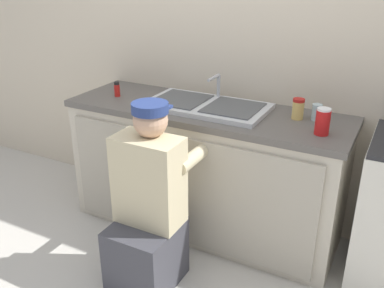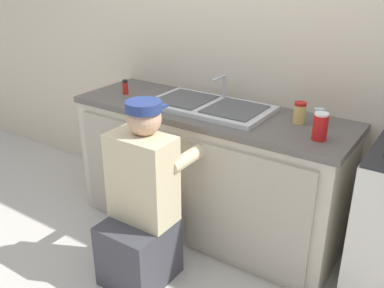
{
  "view_description": "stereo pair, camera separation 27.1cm",
  "coord_description": "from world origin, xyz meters",
  "px_view_note": "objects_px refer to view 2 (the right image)",
  "views": [
    {
      "loc": [
        1.16,
        -2.1,
        1.8
      ],
      "look_at": [
        0.0,
        0.1,
        0.72
      ],
      "focal_mm": 40.0,
      "sensor_mm": 36.0,
      "label": 1
    },
    {
      "loc": [
        1.39,
        -1.97,
        1.8
      ],
      "look_at": [
        0.0,
        0.1,
        0.72
      ],
      "focal_mm": 40.0,
      "sensor_mm": 36.0,
      "label": 2
    }
  ],
  "objects_px": {
    "water_glass": "(319,117)",
    "condiment_jar": "(300,113)",
    "spice_bottle_red": "(125,87)",
    "soda_cup_red": "(320,127)",
    "plumber_person": "(142,210)",
    "sink_double_basin": "(209,106)"
  },
  "relations": [
    {
      "from": "plumber_person",
      "to": "spice_bottle_red",
      "type": "relative_size",
      "value": 10.52
    },
    {
      "from": "spice_bottle_red",
      "to": "soda_cup_red",
      "type": "xyz_separation_m",
      "value": [
        1.45,
        -0.06,
        0.02
      ]
    },
    {
      "from": "sink_double_basin",
      "to": "condiment_jar",
      "type": "distance_m",
      "value": 0.59
    },
    {
      "from": "plumber_person",
      "to": "condiment_jar",
      "type": "xyz_separation_m",
      "value": [
        0.62,
        0.75,
        0.5
      ]
    },
    {
      "from": "water_glass",
      "to": "condiment_jar",
      "type": "bearing_deg",
      "value": -163.65
    },
    {
      "from": "water_glass",
      "to": "soda_cup_red",
      "type": "xyz_separation_m",
      "value": [
        0.08,
        -0.22,
        0.03
      ]
    },
    {
      "from": "water_glass",
      "to": "soda_cup_red",
      "type": "height_order",
      "value": "soda_cup_red"
    },
    {
      "from": "sink_double_basin",
      "to": "plumber_person",
      "type": "xyz_separation_m",
      "value": [
        -0.04,
        -0.67,
        -0.46
      ]
    },
    {
      "from": "plumber_person",
      "to": "spice_bottle_red",
      "type": "bearing_deg",
      "value": 136.25
    },
    {
      "from": "soda_cup_red",
      "to": "water_glass",
      "type": "bearing_deg",
      "value": 110.0
    },
    {
      "from": "water_glass",
      "to": "soda_cup_red",
      "type": "relative_size",
      "value": 0.66
    },
    {
      "from": "sink_double_basin",
      "to": "soda_cup_red",
      "type": "distance_m",
      "value": 0.78
    },
    {
      "from": "spice_bottle_red",
      "to": "condiment_jar",
      "type": "relative_size",
      "value": 0.82
    },
    {
      "from": "condiment_jar",
      "to": "water_glass",
      "type": "bearing_deg",
      "value": 16.35
    },
    {
      "from": "spice_bottle_red",
      "to": "soda_cup_red",
      "type": "relative_size",
      "value": 0.69
    },
    {
      "from": "sink_double_basin",
      "to": "spice_bottle_red",
      "type": "height_order",
      "value": "sink_double_basin"
    },
    {
      "from": "sink_double_basin",
      "to": "spice_bottle_red",
      "type": "distance_m",
      "value": 0.68
    },
    {
      "from": "spice_bottle_red",
      "to": "water_glass",
      "type": "bearing_deg",
      "value": 6.78
    },
    {
      "from": "spice_bottle_red",
      "to": "condiment_jar",
      "type": "bearing_deg",
      "value": 5.95
    },
    {
      "from": "water_glass",
      "to": "plumber_person",
      "type": "bearing_deg",
      "value": -133.09
    },
    {
      "from": "sink_double_basin",
      "to": "spice_bottle_red",
      "type": "xyz_separation_m",
      "value": [
        -0.68,
        -0.06,
        0.03
      ]
    },
    {
      "from": "spice_bottle_red",
      "to": "sink_double_basin",
      "type": "bearing_deg",
      "value": 4.75
    }
  ]
}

